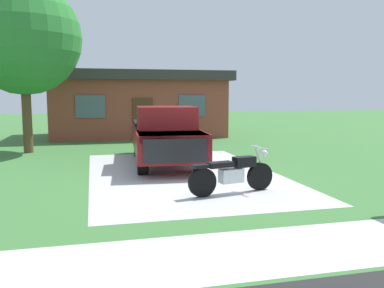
{
  "coord_description": "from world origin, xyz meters",
  "views": [
    {
      "loc": [
        -2.51,
        -11.32,
        2.28
      ],
      "look_at": [
        0.19,
        -0.34,
        0.9
      ],
      "focal_mm": 38.08,
      "sensor_mm": 36.0,
      "label": 1
    }
  ],
  "objects": [
    {
      "name": "sidewalk_strip",
      "position": [
        0.0,
        -6.0,
        0.0
      ],
      "size": [
        36.0,
        1.8,
        0.01
      ],
      "primitive_type": "cube",
      "color": "silver",
      "rests_on": "ground"
    },
    {
      "name": "motorcycle",
      "position": [
        0.61,
        -2.58,
        0.47
      ],
      "size": [
        2.18,
        0.83,
        1.09
      ],
      "color": "black",
      "rests_on": "ground"
    },
    {
      "name": "neighbor_house",
      "position": [
        -0.05,
        11.44,
        1.79
      ],
      "size": [
        9.6,
        5.6,
        3.5
      ],
      "color": "brown",
      "rests_on": "ground"
    },
    {
      "name": "pickup_truck",
      "position": [
        -0.19,
        1.95,
        0.95
      ],
      "size": [
        2.41,
        5.75,
        1.9
      ],
      "color": "black",
      "rests_on": "ground"
    },
    {
      "name": "shade_tree",
      "position": [
        -4.98,
        5.65,
        4.43
      ],
      "size": [
        4.38,
        4.38,
        6.64
      ],
      "color": "brown",
      "rests_on": "ground"
    },
    {
      "name": "driveway_pad",
      "position": [
        0.0,
        0.0,
        0.0
      ],
      "size": [
        5.27,
        8.54,
        0.01
      ],
      "primitive_type": "cube",
      "color": "#BCBCBC",
      "rests_on": "ground"
    },
    {
      "name": "ground_plane",
      "position": [
        0.0,
        0.0,
        0.0
      ],
      "size": [
        80.0,
        80.0,
        0.0
      ],
      "primitive_type": "plane",
      "color": "#3D7438"
    }
  ]
}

